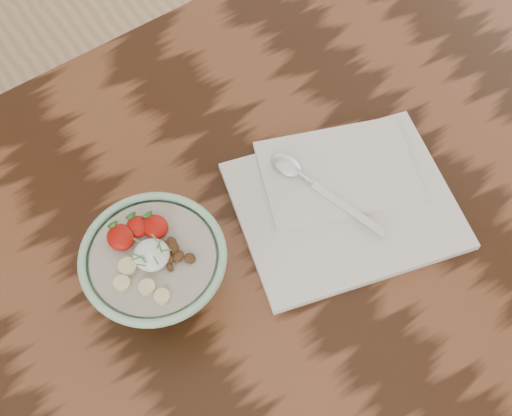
{
  "coord_description": "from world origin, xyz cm",
  "views": [
    {
      "loc": [
        -6.98,
        -30.21,
        157.14
      ],
      "look_at": [
        16.27,
        3.3,
        85.15
      ],
      "focal_mm": 50.0,
      "sensor_mm": 36.0,
      "label": 1
    }
  ],
  "objects": [
    {
      "name": "breakfast_bowl",
      "position": [
        3.3,
        5.25,
        80.74
      ],
      "size": [
        16.97,
        16.97,
        11.27
      ],
      "rotation": [
        0.0,
        0.0,
        -0.05
      ],
      "color": "#95C8A0",
      "rests_on": "table"
    },
    {
      "name": "napkin",
      "position": [
        29.7,
        2.33,
        75.72
      ],
      "size": [
        33.06,
        29.38,
        1.72
      ],
      "rotation": [
        0.0,
        0.0,
        -0.28
      ],
      "color": "white",
      "rests_on": "table"
    },
    {
      "name": "table",
      "position": [
        0.0,
        0.0,
        65.7
      ],
      "size": [
        160.0,
        90.0,
        75.0
      ],
      "color": "black",
      "rests_on": "ground"
    },
    {
      "name": "spoon",
      "position": [
        26.64,
        7.67,
        77.12
      ],
      "size": [
        6.85,
        18.33,
        0.97
      ],
      "rotation": [
        0.0,
        0.0,
        0.26
      ],
      "color": "silver",
      "rests_on": "napkin"
    }
  ]
}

